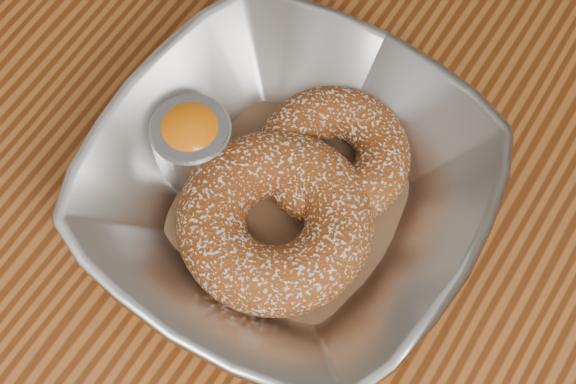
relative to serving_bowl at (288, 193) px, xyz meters
The scene contains 5 objects.
serving_bowl is the anchor object (origin of this frame).
parchment 0.02m from the serving_bowl, behind, with size 0.14×0.14×0.00m, color brown.
donut_back 0.04m from the serving_bowl, 76.27° to the left, with size 0.09×0.09×0.03m, color brown.
donut_front 0.02m from the serving_bowl, 79.07° to the right, with size 0.12×0.12×0.04m, color brown.
ramekin 0.07m from the serving_bowl, behind, with size 0.05×0.05×0.05m.
Camera 1 is at (0.04, -0.11, 1.25)m, focal length 55.00 mm.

